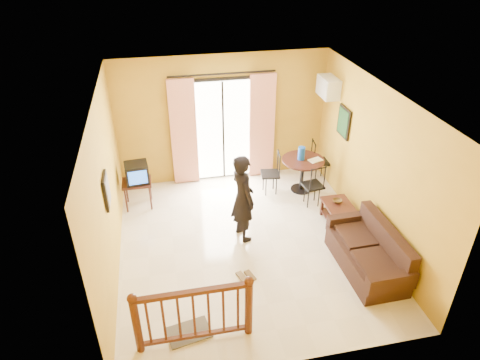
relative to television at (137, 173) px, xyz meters
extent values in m
plane|color=beige|center=(1.87, -1.66, -0.77)|extent=(5.00, 5.00, 0.00)
plane|color=white|center=(1.87, -1.66, 2.03)|extent=(5.00, 5.00, 0.00)
plane|color=#B78C23|center=(1.87, 0.84, 0.63)|extent=(4.50, 0.00, 4.50)
plane|color=#B78C23|center=(1.87, -4.16, 0.63)|extent=(4.50, 0.00, 4.50)
plane|color=#B78C23|center=(-0.38, -1.66, 0.63)|extent=(0.00, 5.00, 5.00)
plane|color=#B78C23|center=(4.12, -1.66, 0.63)|extent=(0.00, 5.00, 5.00)
cube|color=black|center=(1.87, 0.83, 0.38)|extent=(1.34, 0.03, 2.34)
cube|color=white|center=(1.87, 0.79, 0.38)|extent=(1.20, 0.04, 2.20)
cube|color=black|center=(1.87, 0.77, 0.38)|extent=(0.04, 0.02, 2.20)
cube|color=#F9E1BC|center=(1.02, 0.74, 0.43)|extent=(0.55, 0.08, 2.35)
cube|color=#F9E1BC|center=(2.72, 0.74, 0.43)|extent=(0.55, 0.08, 2.35)
cylinder|color=black|center=(1.87, 0.74, 1.65)|extent=(2.20, 0.04, 0.04)
cube|color=black|center=(-0.03, 0.00, -0.22)|extent=(0.57, 0.48, 0.04)
cylinder|color=black|center=(-0.27, -0.19, -0.50)|extent=(0.04, 0.04, 0.55)
cylinder|color=black|center=(0.21, -0.19, -0.50)|extent=(0.04, 0.04, 0.55)
cylinder|color=black|center=(-0.27, 0.19, -0.50)|extent=(0.04, 0.04, 0.55)
cylinder|color=black|center=(0.21, 0.19, -0.50)|extent=(0.04, 0.04, 0.55)
cube|color=black|center=(0.00, 0.00, 0.00)|extent=(0.48, 0.44, 0.40)
cube|color=blue|center=(0.02, -0.20, 0.00)|extent=(0.35, 0.05, 0.28)
cube|color=black|center=(-0.35, -1.86, 0.78)|extent=(0.04, 0.42, 0.52)
cube|color=#5F5751|center=(-0.33, -1.86, 0.78)|extent=(0.01, 0.34, 0.44)
cylinder|color=black|center=(3.42, -0.08, -0.04)|extent=(0.90, 0.90, 0.04)
cylinder|color=black|center=(3.42, -0.08, -0.41)|extent=(0.08, 0.08, 0.73)
cylinder|color=black|center=(3.42, -0.08, -0.76)|extent=(0.44, 0.44, 0.03)
cylinder|color=#1348B6|center=(3.37, -0.06, 0.11)|extent=(0.15, 0.15, 0.28)
cube|color=white|center=(3.65, -0.18, -0.01)|extent=(0.32, 0.26, 0.02)
cube|color=white|center=(3.97, 0.29, 1.38)|extent=(0.30, 0.60, 0.40)
cube|color=gray|center=(3.82, 0.29, 1.38)|extent=(0.02, 0.56, 0.36)
cube|color=black|center=(4.09, -0.36, 0.88)|extent=(0.04, 0.50, 0.60)
cube|color=black|center=(4.06, -0.36, 0.88)|extent=(0.01, 0.42, 0.52)
cube|color=black|center=(3.72, -1.47, -0.38)|extent=(0.51, 0.92, 0.04)
cube|color=black|center=(3.72, -1.47, -0.65)|extent=(0.47, 0.88, 0.03)
cube|color=black|center=(3.52, -1.88, -0.58)|extent=(0.05, 0.05, 0.39)
cube|color=black|center=(3.92, -1.88, -0.58)|extent=(0.05, 0.05, 0.39)
cube|color=black|center=(3.52, -1.06, -0.58)|extent=(0.05, 0.05, 0.39)
cube|color=black|center=(3.92, -1.06, -0.58)|extent=(0.05, 0.05, 0.39)
imported|color=#513C1B|center=(3.72, -1.27, -0.34)|extent=(0.20, 0.20, 0.06)
cube|color=black|center=(3.67, -2.67, -0.58)|extent=(0.82, 1.59, 0.39)
cube|color=black|center=(3.97, -2.67, -0.23)|extent=(0.21, 1.58, 0.54)
cube|color=black|center=(3.67, -3.44, -0.36)|extent=(0.79, 0.17, 0.30)
cube|color=black|center=(3.67, -1.91, -0.36)|extent=(0.79, 0.17, 0.30)
cube|color=black|center=(3.62, -3.02, -0.35)|extent=(0.55, 0.65, 0.10)
cube|color=black|center=(3.62, -2.33, -0.35)|extent=(0.55, 0.65, 0.10)
imported|color=black|center=(1.84, -1.40, 0.06)|extent=(0.55, 0.70, 1.67)
cylinder|color=#471E0F|center=(-0.03, -3.56, -0.31)|extent=(0.11, 0.11, 0.92)
cylinder|color=#471E0F|center=(1.47, -3.56, -0.31)|extent=(0.11, 0.11, 0.92)
sphere|color=#471E0F|center=(-0.03, -3.56, 0.20)|extent=(0.13, 0.13, 0.13)
sphere|color=#471E0F|center=(1.47, -3.56, 0.20)|extent=(0.13, 0.13, 0.13)
cube|color=#471E0F|center=(0.72, -3.56, 0.15)|extent=(1.55, 0.08, 0.06)
cube|color=#471E0F|center=(0.72, -3.56, -0.67)|extent=(1.55, 0.06, 0.05)
cube|color=#514B40|center=(0.64, -3.41, -0.76)|extent=(0.66, 0.51, 0.02)
cube|color=#513C1B|center=(1.60, -2.48, -0.76)|extent=(0.17, 0.27, 0.03)
cube|color=#513C1B|center=(1.74, -2.48, -0.76)|extent=(0.17, 0.27, 0.03)
camera|label=1|loc=(0.53, -7.56, 4.20)|focal=32.00mm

